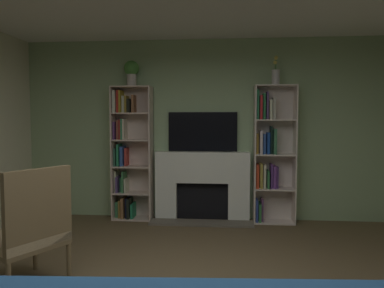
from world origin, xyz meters
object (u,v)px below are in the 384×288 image
(fireplace, at_px, (202,184))
(potted_plant, at_px, (132,71))
(bookshelf_right, at_px, (270,153))
(tv, at_px, (203,132))
(vase_with_flowers, at_px, (276,75))
(armchair, at_px, (28,230))
(bookshelf_left, at_px, (129,154))

(fireplace, distance_m, potted_plant, 2.01)
(fireplace, relative_size, potted_plant, 3.96)
(bookshelf_right, xyz_separation_m, potted_plant, (-2.06, -0.03, 1.22))
(tv, height_order, potted_plant, potted_plant)
(fireplace, xyz_separation_m, vase_with_flowers, (1.06, -0.05, 1.62))
(fireplace, relative_size, vase_with_flowers, 3.59)
(fireplace, distance_m, armchair, 2.83)
(bookshelf_left, distance_m, vase_with_flowers, 2.48)
(bookshelf_right, distance_m, vase_with_flowers, 1.14)
(fireplace, height_order, armchair, armchair)
(potted_plant, height_order, armchair, potted_plant)
(vase_with_flowers, height_order, armchair, vase_with_flowers)
(armchair, bearing_deg, vase_with_flowers, 44.43)
(bookshelf_right, bearing_deg, armchair, -134.39)
(tv, xyz_separation_m, bookshelf_right, (0.99, -0.09, -0.31))
(potted_plant, bearing_deg, tv, 6.45)
(fireplace, height_order, vase_with_flowers, vase_with_flowers)
(fireplace, distance_m, bookshelf_right, 1.11)
(bookshelf_left, height_order, potted_plant, potted_plant)
(fireplace, bearing_deg, bookshelf_left, -179.43)
(tv, height_order, armchair, tv)
(fireplace, height_order, bookshelf_left, bookshelf_left)
(bookshelf_left, bearing_deg, vase_with_flowers, -0.92)
(tv, bearing_deg, bookshelf_right, -4.99)
(fireplace, height_order, tv, tv)
(potted_plant, xyz_separation_m, vase_with_flowers, (2.12, -0.00, -0.09))
(fireplace, bearing_deg, tv, 90.00)
(tv, xyz_separation_m, potted_plant, (-1.06, -0.12, 0.91))
(fireplace, bearing_deg, bookshelf_right, -0.73)
(bookshelf_left, xyz_separation_m, potted_plant, (0.07, -0.03, 1.25))
(bookshelf_left, height_order, vase_with_flowers, vase_with_flowers)
(bookshelf_right, height_order, potted_plant, potted_plant)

